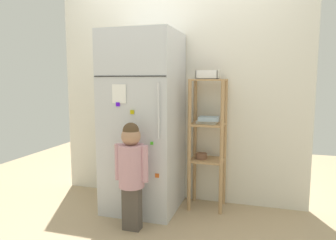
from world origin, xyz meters
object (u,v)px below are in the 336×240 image
at_px(refrigerator, 143,122).
at_px(pantry_shelf_unit, 207,134).
at_px(fruit_bin, 207,75).
at_px(child_standing, 131,166).

xyz_separation_m(refrigerator, pantry_shelf_unit, (0.62, 0.18, -0.12)).
bearing_deg(fruit_bin, pantry_shelf_unit, -45.34).
bearing_deg(child_standing, pantry_shelf_unit, 51.23).
xyz_separation_m(child_standing, fruit_bin, (0.53, 0.68, 0.78)).
bearing_deg(fruit_bin, child_standing, -127.70).
distance_m(pantry_shelf_unit, fruit_bin, 0.59).
distance_m(refrigerator, pantry_shelf_unit, 0.66).
bearing_deg(refrigerator, fruit_bin, 17.90).
bearing_deg(fruit_bin, refrigerator, -162.10).
xyz_separation_m(pantry_shelf_unit, fruit_bin, (-0.01, 0.01, 0.58)).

